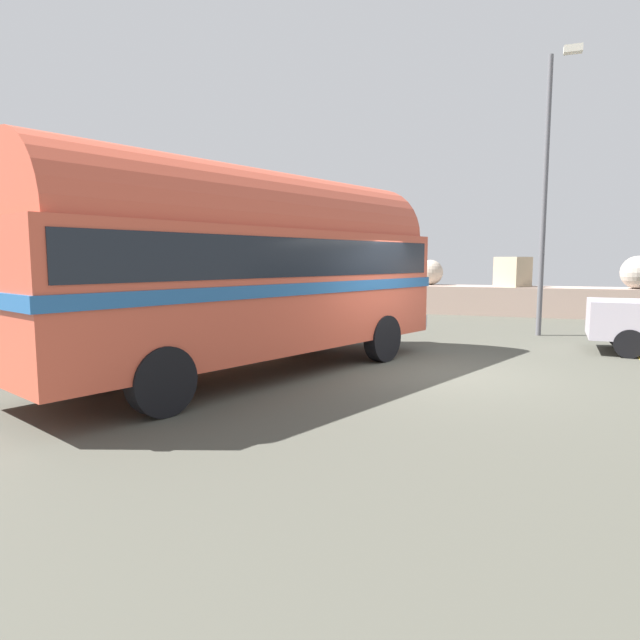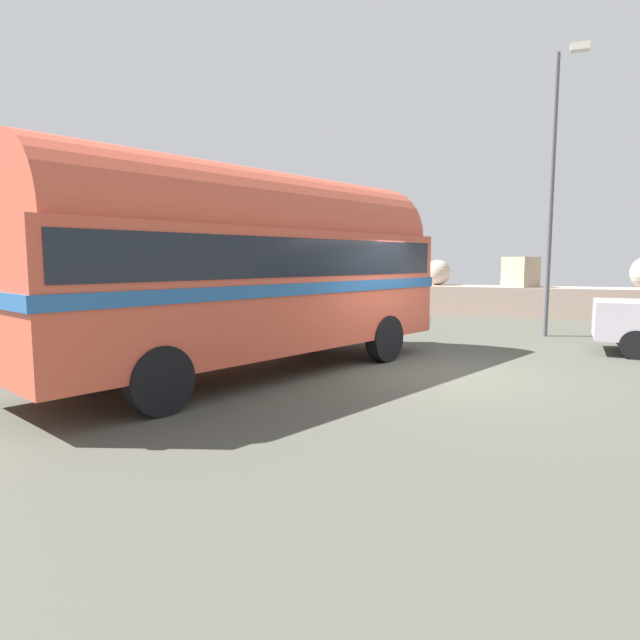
% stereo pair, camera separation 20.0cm
% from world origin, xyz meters
% --- Properties ---
extents(ground, '(32.00, 26.00, 0.02)m').
position_xyz_m(ground, '(0.00, 0.00, 0.01)').
color(ground, '#4A4940').
extents(breakwater, '(31.36, 1.87, 2.37)m').
position_xyz_m(breakwater, '(-0.01, 11.80, 0.71)').
color(breakwater, tan).
rests_on(breakwater, ground).
extents(vintage_coach, '(5.34, 8.87, 3.70)m').
position_xyz_m(vintage_coach, '(-3.17, -1.24, 2.05)').
color(vintage_coach, black).
rests_on(vintage_coach, ground).
extents(second_coach, '(6.31, 8.64, 3.70)m').
position_xyz_m(second_coach, '(-8.09, 0.15, 2.05)').
color(second_coach, black).
rests_on(second_coach, ground).
extents(lamp_post, '(0.78, 0.68, 7.49)m').
position_xyz_m(lamp_post, '(2.06, 5.97, 4.16)').
color(lamp_post, '#5B5B60').
rests_on(lamp_post, ground).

